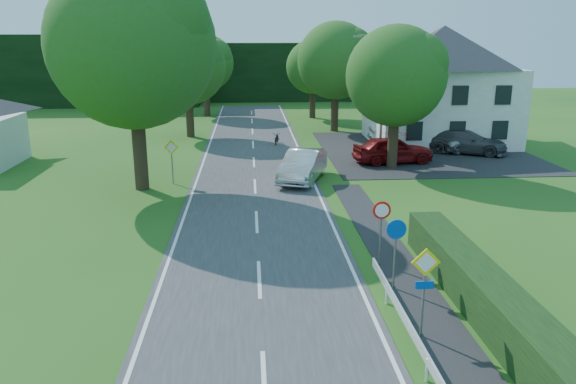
{
  "coord_description": "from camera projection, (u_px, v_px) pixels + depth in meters",
  "views": [
    {
      "loc": [
        -0.23,
        -5.34,
        7.91
      ],
      "look_at": [
        1.31,
        16.96,
        1.65
      ],
      "focal_mm": 35.0,
      "sensor_mm": 36.0,
      "label": 1
    }
  ],
  "objects": [
    {
      "name": "road",
      "position": [
        256.0,
        208.0,
        26.48
      ],
      "size": [
        7.0,
        80.0,
        0.04
      ],
      "primitive_type": "cube",
      "color": "#363639",
      "rests_on": "ground"
    },
    {
      "name": "parking_pad",
      "position": [
        423.0,
        151.0,
        39.77
      ],
      "size": [
        14.0,
        16.0,
        0.04
      ],
      "primitive_type": "cube",
      "color": "black",
      "rests_on": "ground"
    },
    {
      "name": "line_edge_left",
      "position": [
        187.0,
        209.0,
        26.26
      ],
      "size": [
        0.12,
        80.0,
        0.01
      ],
      "primitive_type": "cube",
      "color": "white",
      "rests_on": "road"
    },
    {
      "name": "line_edge_right",
      "position": [
        324.0,
        207.0,
        26.69
      ],
      "size": [
        0.12,
        80.0,
        0.01
      ],
      "primitive_type": "cube",
      "color": "white",
      "rests_on": "road"
    },
    {
      "name": "line_centre",
      "position": [
        256.0,
        208.0,
        26.48
      ],
      "size": [
        0.12,
        80.0,
        0.01
      ],
      "primitive_type": null,
      "color": "white",
      "rests_on": "road"
    },
    {
      "name": "tree_main",
      "position": [
        135.0,
        78.0,
        28.37
      ],
      "size": [
        9.4,
        9.4,
        11.64
      ],
      "primitive_type": null,
      "color": "#295519",
      "rests_on": "ground"
    },
    {
      "name": "tree_left_far",
      "position": [
        188.0,
        83.0,
        44.22
      ],
      "size": [
        7.0,
        7.0,
        8.58
      ],
      "primitive_type": null,
      "color": "#295519",
      "rests_on": "ground"
    },
    {
      "name": "tree_right_far",
      "position": [
        335.0,
        77.0,
        46.86
      ],
      "size": [
        7.4,
        7.4,
        9.09
      ],
      "primitive_type": null,
      "color": "#295519",
      "rests_on": "ground"
    },
    {
      "name": "tree_left_back",
      "position": [
        206.0,
        76.0,
        55.85
      ],
      "size": [
        6.6,
        6.6,
        8.07
      ],
      "primitive_type": null,
      "color": "#295519",
      "rests_on": "ground"
    },
    {
      "name": "tree_right_back",
      "position": [
        313.0,
        79.0,
        54.69
      ],
      "size": [
        6.2,
        6.2,
        7.56
      ],
      "primitive_type": null,
      "color": "#295519",
      "rests_on": "ground"
    },
    {
      "name": "tree_right_mid",
      "position": [
        395.0,
        98.0,
        33.58
      ],
      "size": [
        7.0,
        7.0,
        8.58
      ],
      "primitive_type": null,
      "color": "#295519",
      "rests_on": "ground"
    },
    {
      "name": "treeline_left",
      "position": [
        5.0,
        71.0,
        63.91
      ],
      "size": [
        44.0,
        6.0,
        8.0
      ],
      "primitive_type": "cube",
      "color": "black",
      "rests_on": "ground"
    },
    {
      "name": "treeline_right",
      "position": [
        314.0,
        72.0,
        70.27
      ],
      "size": [
        30.0,
        5.0,
        7.0
      ],
      "primitive_type": "cube",
      "color": "black",
      "rests_on": "ground"
    },
    {
      "name": "house_white",
      "position": [
        441.0,
        84.0,
        41.6
      ],
      "size": [
        10.6,
        8.4,
        8.6
      ],
      "color": "silver",
      "rests_on": "ground"
    },
    {
      "name": "streetlight",
      "position": [
        380.0,
        92.0,
        35.43
      ],
      "size": [
        2.03,
        0.18,
        8.0
      ],
      "color": "slate",
      "rests_on": "ground"
    },
    {
      "name": "sign_priority_right",
      "position": [
        425.0,
        276.0,
        14.74
      ],
      "size": [
        0.78,
        0.09,
        2.59
      ],
      "color": "slate",
      "rests_on": "ground"
    },
    {
      "name": "sign_roundabout",
      "position": [
        396.0,
        241.0,
        17.66
      ],
      "size": [
        0.64,
        0.08,
        2.37
      ],
      "color": "slate",
      "rests_on": "ground"
    },
    {
      "name": "sign_speed_limit",
      "position": [
        381.0,
        218.0,
        19.55
      ],
      "size": [
        0.64,
        0.11,
        2.37
      ],
      "color": "slate",
      "rests_on": "ground"
    },
    {
      "name": "sign_priority_left",
      "position": [
        172.0,
        153.0,
        30.51
      ],
      "size": [
        0.78,
        0.09,
        2.44
      ],
      "color": "slate",
      "rests_on": "ground"
    },
    {
      "name": "moving_car",
      "position": [
        303.0,
        165.0,
        31.36
      ],
      "size": [
        3.36,
        5.46,
        1.7
      ],
      "primitive_type": "imported",
      "rotation": [
        0.0,
        0.0,
        -0.33
      ],
      "color": "silver",
      "rests_on": "road"
    },
    {
      "name": "motorcycle",
      "position": [
        277.0,
        138.0,
        42.01
      ],
      "size": [
        0.87,
        1.78,
        0.9
      ],
      "primitive_type": "imported",
      "rotation": [
        0.0,
        0.0,
        -0.16
      ],
      "color": "black",
      "rests_on": "road"
    },
    {
      "name": "parked_car_red",
      "position": [
        393.0,
        150.0,
        35.64
      ],
      "size": [
        5.25,
        2.63,
        1.72
      ],
      "primitive_type": "imported",
      "rotation": [
        0.0,
        0.0,
        1.69
      ],
      "color": "maroon",
      "rests_on": "parking_pad"
    },
    {
      "name": "parked_car_silver_a",
      "position": [
        402.0,
        132.0,
        42.38
      ],
      "size": [
        5.0,
        1.88,
        1.63
      ],
      "primitive_type": "imported",
      "rotation": [
        0.0,
        0.0,
        1.6
      ],
      "color": "#B8B8BD",
      "rests_on": "parking_pad"
    },
    {
      "name": "parked_car_grey",
      "position": [
        465.0,
        141.0,
        38.67
      ],
      "size": [
        6.04,
        4.53,
        1.63
      ],
      "primitive_type": "imported",
      "rotation": [
        0.0,
        0.0,
        1.11
      ],
      "color": "#48484D",
      "rests_on": "parking_pad"
    },
    {
      "name": "parked_car_silver_b",
      "position": [
        472.0,
        142.0,
        39.25
      ],
      "size": [
        5.08,
        2.98,
        1.33
      ],
      "primitive_type": "imported",
      "rotation": [
        0.0,
        0.0,
        1.74
      ],
      "color": "#A0A0A7",
      "rests_on": "parking_pad"
    },
    {
      "name": "parasol",
      "position": [
        394.0,
        146.0,
        35.93
      ],
      "size": [
        2.59,
        2.63,
        2.03
      ],
      "primitive_type": "imported",
      "rotation": [
        0.0,
        0.0,
        0.19
      ],
      "color": "red",
      "rests_on": "parking_pad"
    }
  ]
}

